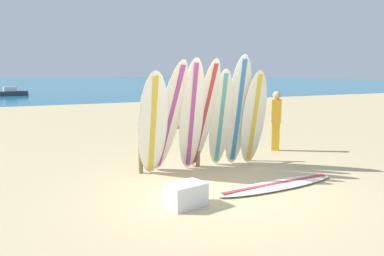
{
  "coord_description": "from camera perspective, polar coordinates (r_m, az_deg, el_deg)",
  "views": [
    {
      "loc": [
        -3.17,
        -5.64,
        2.09
      ],
      "look_at": [
        0.3,
        1.91,
        0.8
      ],
      "focal_mm": 35.66,
      "sensor_mm": 36.0,
      "label": 1
    }
  ],
  "objects": [
    {
      "name": "surfboard_leaning_left",
      "position": [
        7.47,
        -3.42,
        1.49
      ],
      "size": [
        0.75,
        1.18,
        2.28
      ],
      "color": "white",
      "rests_on": "ground"
    },
    {
      "name": "cooler_box",
      "position": [
        5.93,
        -0.99,
        -9.97
      ],
      "size": [
        0.68,
        0.53,
        0.36
      ],
      "primitive_type": "cube",
      "rotation": [
        0.0,
        0.0,
        0.24
      ],
      "color": "white",
      "rests_on": "ground"
    },
    {
      "name": "surfboard_leaning_right",
      "position": [
        8.21,
        6.88,
        2.53
      ],
      "size": [
        0.59,
        0.63,
        2.4
      ],
      "color": "silver",
      "rests_on": "ground"
    },
    {
      "name": "surfboard_leaning_center",
      "position": [
        7.77,
        1.75,
        1.88
      ],
      "size": [
        0.61,
        1.02,
        2.31
      ],
      "color": "white",
      "rests_on": "ground"
    },
    {
      "name": "ocean_water",
      "position": [
        63.75,
        -21.97,
        6.28
      ],
      "size": [
        120.0,
        80.0,
        0.01
      ],
      "primitive_type": "cube",
      "color": "#196B93",
      "rests_on": "ground"
    },
    {
      "name": "small_boat_offshore",
      "position": [
        33.69,
        -25.56,
        4.81
      ],
      "size": [
        2.65,
        1.25,
        0.71
      ],
      "color": "#333842",
      "rests_on": "ocean_water"
    },
    {
      "name": "surfboard_leaning_center_right",
      "position": [
        8.05,
        4.31,
        1.39
      ],
      "size": [
        0.59,
        0.77,
        2.11
      ],
      "color": "silver",
      "rests_on": "ground"
    },
    {
      "name": "beachgoer_standing",
      "position": [
        10.0,
        12.46,
        1.45
      ],
      "size": [
        0.29,
        0.27,
        1.54
      ],
      "color": "gold",
      "rests_on": "ground"
    },
    {
      "name": "surfboard_leaning_far_left",
      "position": [
        7.31,
        -5.88,
        0.5
      ],
      "size": [
        0.69,
        0.91,
        2.08
      ],
      "color": "white",
      "rests_on": "ground"
    },
    {
      "name": "ground_plane",
      "position": [
        6.8,
        4.49,
        -9.12
      ],
      "size": [
        120.0,
        120.0,
        0.0
      ],
      "primitive_type": "plane",
      "color": "tan"
    },
    {
      "name": "surfboard_leaning_center_left",
      "position": [
        7.58,
        -0.06,
        1.74
      ],
      "size": [
        0.63,
        0.92,
        2.32
      ],
      "color": "white",
      "rests_on": "ground"
    },
    {
      "name": "surfboard_leaning_far_right",
      "position": [
        8.34,
        9.2,
        1.45
      ],
      "size": [
        0.6,
        0.64,
        2.08
      ],
      "color": "white",
      "rests_on": "ground"
    },
    {
      "name": "surfboard_lying_on_sand",
      "position": [
        7.06,
        12.62,
        -8.32
      ],
      "size": [
        2.59,
        0.71,
        0.08
      ],
      "color": "white",
      "rests_on": "ground"
    },
    {
      "name": "surfboard_rack",
      "position": [
        8.16,
        0.88,
        -1.21
      ],
      "size": [
        2.66,
        0.09,
        1.04
      ],
      "color": "olive",
      "rests_on": "ground"
    }
  ]
}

